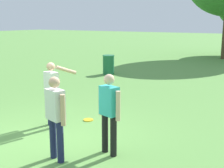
# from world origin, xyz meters

# --- Properties ---
(ground_plane) EXTENTS (120.00, 120.00, 0.00)m
(ground_plane) POSITION_xyz_m (0.00, 0.00, 0.00)
(ground_plane) COLOR #609947
(person_thrower) EXTENTS (0.75, 0.63, 1.64)m
(person_thrower) POSITION_xyz_m (-0.41, 0.76, 0.96)
(person_thrower) COLOR #1E234C
(person_thrower) RESTS_ON ground
(person_catcher) EXTENTS (0.59, 0.32, 1.64)m
(person_catcher) POSITION_xyz_m (1.69, 0.10, 0.94)
(person_catcher) COLOR black
(person_catcher) RESTS_ON ground
(person_bystander) EXTENTS (0.59, 0.32, 1.64)m
(person_bystander) POSITION_xyz_m (0.97, -0.66, 0.94)
(person_bystander) COLOR #1E234C
(person_bystander) RESTS_ON ground
(frisbee) EXTENTS (0.27, 0.27, 0.03)m
(frisbee) POSITION_xyz_m (0.10, 1.57, 0.01)
(frisbee) COLOR yellow
(frisbee) RESTS_ON ground
(trash_can_beside_table) EXTENTS (0.59, 0.59, 0.96)m
(trash_can_beside_table) POSITION_xyz_m (-3.23, 7.90, 0.48)
(trash_can_beside_table) COLOR #1E663D
(trash_can_beside_table) RESTS_ON ground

